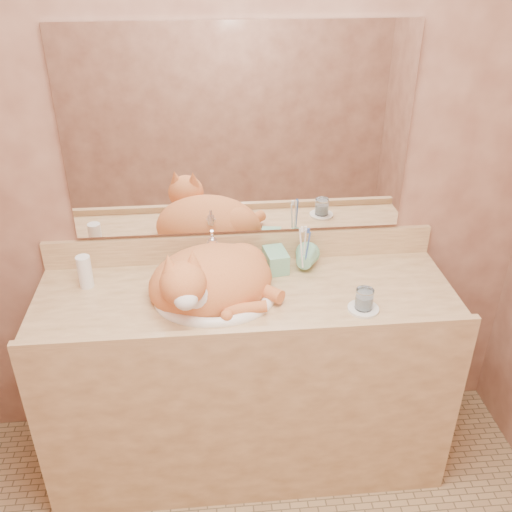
{
  "coord_description": "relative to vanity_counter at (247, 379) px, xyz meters",
  "views": [
    {
      "loc": [
        -0.13,
        -1.07,
        2.05
      ],
      "look_at": [
        0.04,
        0.7,
        1.03
      ],
      "focal_mm": 40.0,
      "sensor_mm": 36.0,
      "label": 1
    }
  ],
  "objects": [
    {
      "name": "water_glass",
      "position": [
        0.42,
        -0.14,
        0.47
      ],
      "size": [
        0.06,
        0.06,
        0.08
      ],
      "primitive_type": "cylinder",
      "color": "white",
      "rests_on": "saucer"
    },
    {
      "name": "vanity_counter",
      "position": [
        0.0,
        0.0,
        0.0
      ],
      "size": [
        1.6,
        0.55,
        0.85
      ],
      "primitive_type": null,
      "color": "#9A7145",
      "rests_on": "floor"
    },
    {
      "name": "soap_dispenser",
      "position": [
        0.14,
        0.11,
        0.52
      ],
      "size": [
        0.1,
        0.1,
        0.19
      ],
      "primitive_type": "imported",
      "rotation": [
        0.0,
        0.0,
        0.15
      ],
      "color": "#75BC95",
      "rests_on": "vanity_counter"
    },
    {
      "name": "lotion_bottle",
      "position": [
        -0.61,
        0.11,
        0.49
      ],
      "size": [
        0.05,
        0.05,
        0.13
      ],
      "primitive_type": "cylinder",
      "color": "white",
      "rests_on": "vanity_counter"
    },
    {
      "name": "wall_back",
      "position": [
        0.0,
        0.28,
        0.82
      ],
      "size": [
        2.4,
        0.02,
        2.5
      ],
      "primitive_type": "cube",
      "color": "brown",
      "rests_on": "ground"
    },
    {
      "name": "toothbrushes",
      "position": [
        0.24,
        0.12,
        0.55
      ],
      "size": [
        0.03,
        0.03,
        0.21
      ],
      "primitive_type": null,
      "color": "white",
      "rests_on": "toothbrush_cup"
    },
    {
      "name": "toothbrush_cup",
      "position": [
        0.24,
        0.12,
        0.47
      ],
      "size": [
        0.13,
        0.13,
        0.09
      ],
      "primitive_type": "imported",
      "rotation": [
        0.0,
        0.0,
        -0.35
      ],
      "color": "#75BC95",
      "rests_on": "vanity_counter"
    },
    {
      "name": "saucer",
      "position": [
        0.42,
        -0.14,
        0.43
      ],
      "size": [
        0.11,
        0.11,
        0.01
      ],
      "primitive_type": "cylinder",
      "color": "white",
      "rests_on": "vanity_counter"
    },
    {
      "name": "mirror",
      "position": [
        0.0,
        0.26,
        0.97
      ],
      "size": [
        1.3,
        0.02,
        0.8
      ],
      "primitive_type": "cube",
      "color": "white",
      "rests_on": "wall_back"
    },
    {
      "name": "sink_basin",
      "position": [
        -0.12,
        -0.02,
        0.49
      ],
      "size": [
        0.51,
        0.46,
        0.14
      ],
      "primitive_type": null,
      "rotation": [
        0.0,
        0.0,
        0.22
      ],
      "color": "white",
      "rests_on": "vanity_counter"
    },
    {
      "name": "cat",
      "position": [
        -0.14,
        -0.01,
        0.51
      ],
      "size": [
        0.56,
        0.5,
        0.26
      ],
      "primitive_type": null,
      "rotation": [
        0.0,
        0.0,
        0.27
      ],
      "color": "#C35E2D",
      "rests_on": "sink_basin"
    },
    {
      "name": "faucet",
      "position": [
        -0.12,
        0.15,
        0.52
      ],
      "size": [
        0.07,
        0.14,
        0.18
      ],
      "primitive_type": null,
      "rotation": [
        0.0,
        0.0,
        0.2
      ],
      "color": "white",
      "rests_on": "vanity_counter"
    }
  ]
}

